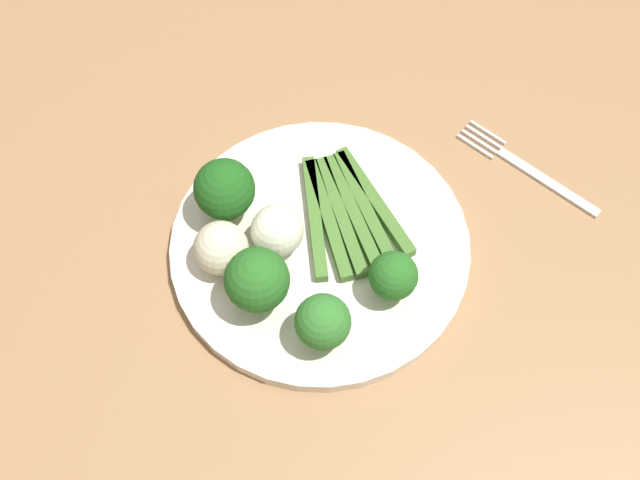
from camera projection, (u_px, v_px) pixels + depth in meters
ground_plane at (352, 429)px, 1.43m from camera, size 6.00×6.00×0.02m
dining_table at (373, 266)px, 0.86m from camera, size 1.40×1.09×0.72m
plate at (320, 246)px, 0.77m from camera, size 0.29×0.29×0.01m
asparagus_bundle at (346, 212)px, 0.77m from camera, size 0.11×0.15×0.01m
broccoli_near_center at (224, 190)px, 0.75m from camera, size 0.06×0.06×0.07m
broccoli_outer_edge at (255, 278)px, 0.70m from camera, size 0.06×0.06×0.07m
broccoli_back at (393, 276)px, 0.71m from camera, size 0.05×0.05×0.06m
broccoli_left at (323, 322)px, 0.69m from camera, size 0.05×0.05×0.06m
cauliflower_right at (277, 231)px, 0.74m from camera, size 0.05×0.05×0.05m
cauliflower_back_right at (221, 248)px, 0.73m from camera, size 0.05×0.05×0.05m
fork at (527, 169)px, 0.82m from camera, size 0.05×0.17×0.00m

